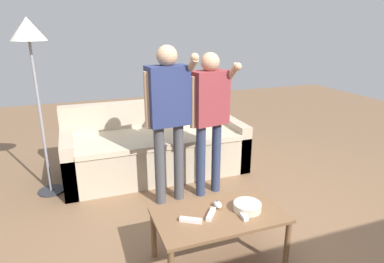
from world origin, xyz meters
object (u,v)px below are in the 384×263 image
(snack_bowl, at_px, (247,207))
(game_remote_wand_near, at_px, (191,220))
(floor_lamp, at_px, (30,44))
(game_remote_wand_far, at_px, (211,214))
(game_remote_nunchuk, at_px, (218,205))
(player_center, at_px, (168,108))
(game_remote_wand_spare, at_px, (242,214))
(couch, at_px, (155,148))
(player_right, at_px, (210,109))
(coffee_table, at_px, (219,220))

(snack_bowl, relative_size, game_remote_wand_near, 1.34)
(floor_lamp, relative_size, game_remote_wand_far, 12.45)
(game_remote_wand_far, bearing_deg, floor_lamp, 125.40)
(game_remote_nunchuk, bearing_deg, game_remote_wand_near, -156.40)
(game_remote_wand_far, bearing_deg, player_center, 90.42)
(game_remote_wand_far, bearing_deg, game_remote_nunchuk, 43.92)
(player_center, height_order, game_remote_wand_near, player_center)
(game_remote_wand_spare, bearing_deg, game_remote_wand_near, 171.33)
(couch, height_order, game_remote_nunchuk, couch)
(couch, relative_size, snack_bowl, 10.35)
(player_right, xyz_separation_m, game_remote_wand_far, (-0.44, -1.08, -0.51))
(player_center, bearing_deg, floor_lamp, 152.05)
(game_remote_nunchuk, bearing_deg, player_right, 70.86)
(player_right, bearing_deg, game_remote_wand_spare, -100.84)
(snack_bowl, height_order, floor_lamp, floor_lamp)
(snack_bowl, height_order, player_center, player_center)
(player_center, relative_size, game_remote_wand_near, 10.20)
(game_remote_nunchuk, distance_m, game_remote_wand_spare, 0.21)
(game_remote_nunchuk, relative_size, game_remote_wand_near, 0.56)
(couch, bearing_deg, snack_bowl, -82.19)
(game_remote_nunchuk, height_order, player_center, player_center)
(snack_bowl, distance_m, game_remote_wand_far, 0.29)
(player_right, bearing_deg, couch, 117.56)
(floor_lamp, xyz_separation_m, game_remote_wand_near, (1.04, -1.71, -1.15))
(game_remote_wand_near, bearing_deg, game_remote_nunchuk, 23.60)
(couch, bearing_deg, player_right, -62.44)
(coffee_table, bearing_deg, snack_bowl, -7.75)
(couch, xyz_separation_m, game_remote_wand_near, (-0.20, -1.87, 0.15))
(coffee_table, relative_size, game_remote_wand_far, 6.54)
(player_center, height_order, game_remote_wand_spare, player_center)
(snack_bowl, distance_m, player_center, 1.25)
(snack_bowl, height_order, game_remote_wand_far, snack_bowl)
(coffee_table, bearing_deg, game_remote_wand_near, -172.50)
(coffee_table, relative_size, game_remote_wand_spare, 6.48)
(floor_lamp, bearing_deg, couch, 7.20)
(coffee_table, height_order, game_remote_nunchuk, game_remote_nunchuk)
(coffee_table, distance_m, player_right, 1.27)
(snack_bowl, relative_size, game_remote_wand_spare, 1.41)
(snack_bowl, height_order, game_remote_nunchuk, snack_bowl)
(floor_lamp, height_order, game_remote_wand_far, floor_lamp)
(snack_bowl, relative_size, player_center, 0.13)
(player_right, height_order, game_remote_wand_near, player_right)
(game_remote_wand_far, distance_m, game_remote_wand_spare, 0.23)
(player_right, relative_size, game_remote_wand_spare, 10.16)
(couch, bearing_deg, coffee_table, -88.81)
(coffee_table, xyz_separation_m, game_remote_wand_spare, (0.14, -0.09, 0.07))
(game_remote_wand_near, height_order, game_remote_wand_spare, same)
(coffee_table, xyz_separation_m, game_remote_wand_near, (-0.24, -0.03, 0.07))
(floor_lamp, distance_m, game_remote_wand_near, 2.31)
(player_center, distance_m, game_remote_wand_near, 1.23)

